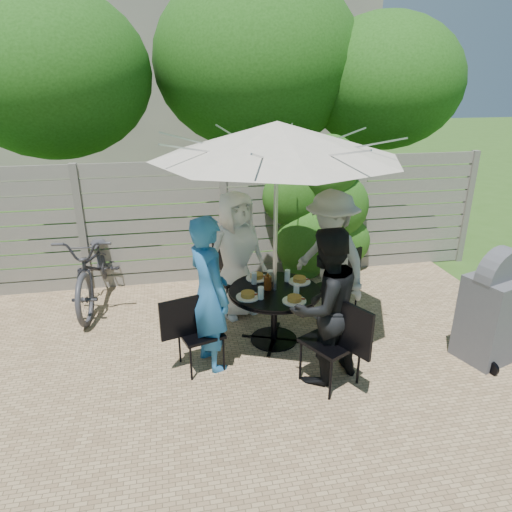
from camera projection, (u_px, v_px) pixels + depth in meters
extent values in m
plane|color=#31551A|center=(266.00, 405.00, 4.34)|extent=(60.00, 60.00, 0.00)
cube|color=tan|center=(256.00, 373.00, 4.79)|extent=(7.00, 6.00, 0.02)
cube|color=gray|center=(224.00, 222.00, 6.74)|extent=(8.00, 0.10, 1.85)
ellipsoid|color=#265A14|center=(317.00, 221.00, 6.86)|extent=(1.20, 0.70, 1.80)
cube|color=#A9988D|center=(186.00, 92.00, 14.40)|extent=(10.00, 6.00, 5.00)
ellipsoid|color=#1D4911|center=(51.00, 74.00, 7.38)|extent=(3.20, 3.20, 2.72)
ellipsoid|color=#1D4911|center=(257.00, 62.00, 8.38)|extent=(3.80, 3.80, 3.23)
ellipsoid|color=#1D4911|center=(384.00, 83.00, 8.27)|extent=(2.80, 2.80, 2.38)
cylinder|color=black|center=(274.00, 291.00, 5.16)|extent=(1.34, 1.34, 0.03)
cylinder|color=black|center=(274.00, 316.00, 5.28)|extent=(0.07, 0.07, 0.66)
cylinder|color=black|center=(274.00, 340.00, 5.39)|extent=(0.55, 0.55, 0.04)
cylinder|color=silver|center=(275.00, 247.00, 4.97)|extent=(0.05, 0.05, 2.38)
cone|color=#BBB19B|center=(277.00, 140.00, 4.55)|extent=(3.39, 3.39, 0.36)
cube|color=black|center=(232.00, 277.00, 5.96)|extent=(0.61, 0.61, 0.04)
cube|color=black|center=(222.00, 254.00, 6.05)|extent=(0.22, 0.43, 0.47)
imported|color=white|center=(236.00, 255.00, 5.74)|extent=(0.94, 0.79, 1.65)
cube|color=black|center=(200.00, 333.00, 4.75)|extent=(0.52, 0.52, 0.03)
cube|color=black|center=(180.00, 318.00, 4.58)|extent=(0.41, 0.14, 0.43)
imported|color=#2669A8|center=(209.00, 294.00, 4.66)|extent=(0.61, 0.72, 1.68)
cube|color=black|center=(331.00, 342.00, 4.49)|extent=(0.64, 0.64, 0.04)
cube|color=black|center=(351.00, 328.00, 4.22)|extent=(0.25, 0.43, 0.48)
imported|color=black|center=(324.00, 307.00, 4.46)|extent=(0.97, 0.88, 1.63)
cube|color=black|center=(335.00, 288.00, 5.73)|extent=(0.58, 0.58, 0.03)
cube|color=black|center=(349.00, 267.00, 5.76)|extent=(0.40, 0.21, 0.44)
imported|color=#A4A6A1|center=(330.00, 260.00, 5.52)|extent=(1.01, 1.26, 1.71)
cylinder|color=white|center=(257.00, 278.00, 5.43)|extent=(0.26, 0.26, 0.01)
cylinder|color=olive|center=(257.00, 276.00, 5.42)|extent=(0.15, 0.15, 0.05)
cylinder|color=white|center=(248.00, 297.00, 4.97)|extent=(0.26, 0.26, 0.01)
cylinder|color=olive|center=(248.00, 294.00, 4.95)|extent=(0.15, 0.15, 0.05)
cylinder|color=white|center=(294.00, 301.00, 4.87)|extent=(0.26, 0.26, 0.01)
cylinder|color=olive|center=(294.00, 298.00, 4.86)|extent=(0.15, 0.15, 0.05)
cylinder|color=white|center=(299.00, 282.00, 5.34)|extent=(0.26, 0.26, 0.01)
cylinder|color=olive|center=(299.00, 279.00, 5.33)|extent=(0.15, 0.15, 0.05)
cylinder|color=silver|center=(254.00, 278.00, 5.28)|extent=(0.07, 0.07, 0.14)
cylinder|color=silver|center=(261.00, 293.00, 4.91)|extent=(0.07, 0.07, 0.14)
cylinder|color=silver|center=(296.00, 290.00, 4.98)|extent=(0.07, 0.07, 0.14)
cylinder|color=silver|center=(287.00, 276.00, 5.34)|extent=(0.07, 0.07, 0.14)
cylinder|color=#59280C|center=(268.00, 283.00, 5.13)|extent=(0.09, 0.09, 0.16)
cylinder|color=#C6B293|center=(270.00, 276.00, 5.35)|extent=(0.08, 0.08, 0.12)
imported|color=#333338|center=(97.00, 265.00, 6.20)|extent=(0.89, 2.07, 1.06)
cube|color=#505155|center=(493.00, 318.00, 4.92)|extent=(0.75, 0.66, 0.97)
cylinder|color=#505155|center=(501.00, 277.00, 4.74)|extent=(0.67, 0.38, 0.64)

